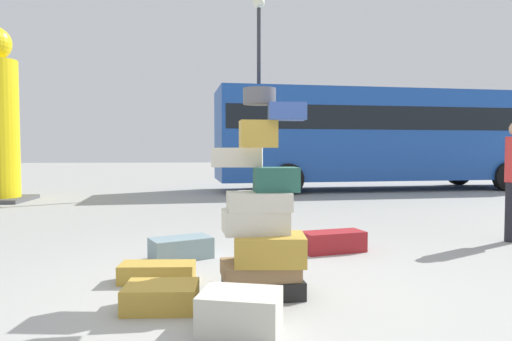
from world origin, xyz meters
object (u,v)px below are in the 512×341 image
object	(u,v)px
suitcase_tower	(261,222)
suitcase_tan_white_trunk	(157,272)
parked_bus	(384,133)
suitcase_tan_right_side	(161,297)
lamp_post	(259,65)
suitcase_slate_behind_tower	(181,248)
suitcase_cream_foreground_near	(240,312)
suitcase_maroon_left_side	(333,242)

from	to	relation	value
suitcase_tower	suitcase_tan_white_trunk	world-z (taller)	suitcase_tower
suitcase_tower	parked_bus	size ratio (longest dim) A/B	0.17
suitcase_tan_right_side	lamp_post	bearing A→B (deg)	83.26
suitcase_slate_behind_tower	suitcase_tan_right_side	xyz separation A→B (m)	(-0.02, -1.75, -0.02)
suitcase_cream_foreground_near	suitcase_maroon_left_side	world-z (taller)	suitcase_cream_foreground_near
suitcase_tower	suitcase_slate_behind_tower	distance (m)	1.76
suitcase_cream_foreground_near	suitcase_tan_right_side	bearing A→B (deg)	155.87
suitcase_tower	suitcase_maroon_left_side	distance (m)	2.04
suitcase_cream_foreground_near	suitcase_tan_right_side	xyz separation A→B (m)	(-0.63, 0.51, -0.04)
suitcase_tower	parked_bus	xyz separation A→B (m)	(4.99, 10.43, 1.17)
suitcase_cream_foreground_near	lamp_post	xyz separation A→B (m)	(1.07, 10.78, 3.75)
suitcase_tower	parked_bus	world-z (taller)	parked_bus
lamp_post	suitcase_slate_behind_tower	bearing A→B (deg)	-101.17
suitcase_slate_behind_tower	suitcase_tower	bearing A→B (deg)	-83.84
suitcase_tan_right_side	parked_bus	bearing A→B (deg)	64.06
suitcase_tan_white_trunk	suitcase_maroon_left_side	distance (m)	2.38
suitcase_tan_right_side	parked_bus	xyz separation A→B (m)	(5.85, 10.73, 1.73)
suitcase_slate_behind_tower	lamp_post	world-z (taller)	lamp_post
suitcase_tower	suitcase_tan_white_trunk	bearing A→B (deg)	153.91
suitcase_tan_white_trunk	suitcase_maroon_left_side	world-z (taller)	suitcase_maroon_left_side
suitcase_tower	suitcase_tan_white_trunk	xyz separation A→B (m)	(-1.00, 0.49, -0.57)
suitcase_slate_behind_tower	suitcase_cream_foreground_near	distance (m)	2.34
suitcase_tower	suitcase_slate_behind_tower	world-z (taller)	suitcase_tower
suitcase_slate_behind_tower	parked_bus	distance (m)	10.85
parked_bus	lamp_post	distance (m)	4.66
suitcase_maroon_left_side	parked_bus	xyz separation A→B (m)	(3.91, 8.79, 1.70)
suitcase_tower	suitcase_cream_foreground_near	world-z (taller)	suitcase_tower
suitcase_slate_behind_tower	suitcase_tan_white_trunk	xyz separation A→B (m)	(-0.15, -0.96, -0.03)
suitcase_cream_foreground_near	suitcase_tan_right_side	size ratio (longest dim) A/B	0.96
suitcase_slate_behind_tower	parked_bus	xyz separation A→B (m)	(5.83, 8.99, 1.71)
lamp_post	suitcase_cream_foreground_near	bearing A→B (deg)	-95.66
suitcase_maroon_left_side	parked_bus	size ratio (longest dim) A/B	0.07
suitcase_maroon_left_side	parked_bus	world-z (taller)	parked_bus
parked_bus	suitcase_tan_right_side	bearing A→B (deg)	-123.95
suitcase_maroon_left_side	suitcase_tower	bearing A→B (deg)	-137.03
suitcase_cream_foreground_near	suitcase_tan_right_side	world-z (taller)	suitcase_cream_foreground_near
suitcase_maroon_left_side	lamp_post	world-z (taller)	lamp_post
suitcase_tan_right_side	parked_bus	world-z (taller)	parked_bus
suitcase_tower	parked_bus	bearing A→B (deg)	64.43
suitcase_tan_right_side	lamp_post	xyz separation A→B (m)	(1.70, 10.27, 3.80)
suitcase_tower	suitcase_tan_right_side	world-z (taller)	suitcase_tower
suitcase_slate_behind_tower	suitcase_tan_right_side	distance (m)	1.75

